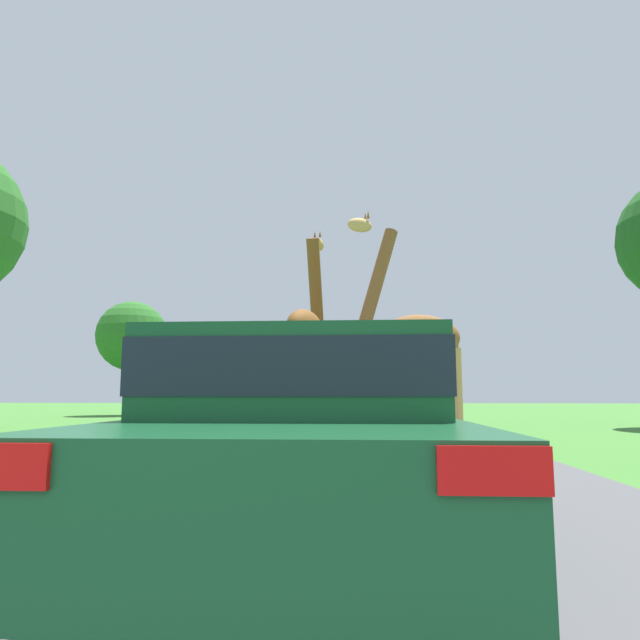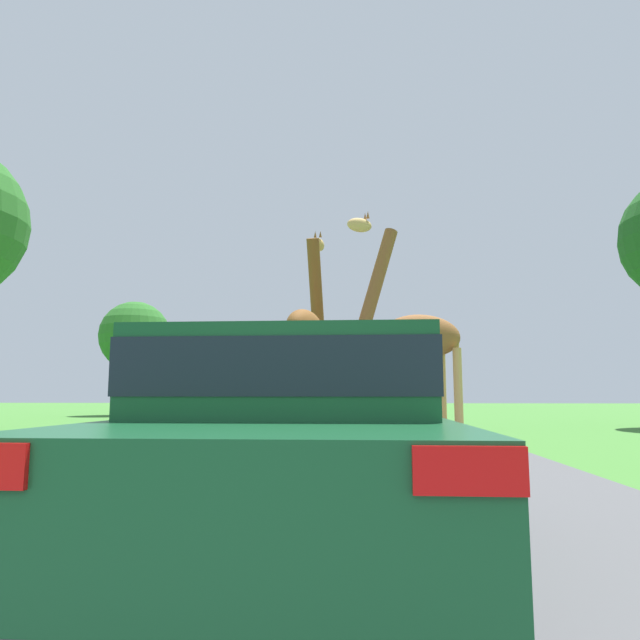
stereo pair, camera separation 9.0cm
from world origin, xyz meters
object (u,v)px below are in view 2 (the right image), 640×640
at_px(giraffe_near_road, 307,332).
at_px(giraffe_companion, 417,339).
at_px(car_queue_right, 315,403).
at_px(tree_centre_back, 135,337).
at_px(car_queue_left, 378,409).
at_px(car_lead_maroon, 293,437).

height_order(giraffe_near_road, giraffe_companion, giraffe_near_road).
bearing_deg(giraffe_companion, giraffe_near_road, 56.42).
xyz_separation_m(car_queue_right, tree_centre_back, (-10.38, 7.43, 3.43)).
xyz_separation_m(giraffe_companion, car_queue_left, (-0.74, 4.16, -1.57)).
bearing_deg(giraffe_near_road, car_queue_right, 100.84).
xyz_separation_m(giraffe_near_road, car_lead_maroon, (0.76, -8.63, -1.68)).
xyz_separation_m(car_lead_maroon, tree_centre_back, (-11.77, 25.83, 3.42)).
xyz_separation_m(car_lead_maroon, car_queue_right, (-1.40, 18.40, -0.01)).
bearing_deg(car_queue_right, car_queue_left, -68.76).
bearing_deg(car_queue_left, tree_centre_back, 133.52).
height_order(giraffe_near_road, car_queue_right, giraffe_near_road).
relative_size(giraffe_near_road, car_queue_right, 1.07).
bearing_deg(car_queue_left, giraffe_companion, -79.90).
xyz_separation_m(giraffe_companion, car_queue_right, (-3.04, 10.08, -1.48)).
xyz_separation_m(giraffe_near_road, car_queue_right, (-0.64, 9.77, -1.69)).
distance_m(car_queue_left, tree_centre_back, 18.74).
xyz_separation_m(giraffe_near_road, giraffe_companion, (2.40, -0.31, -0.21)).
relative_size(giraffe_near_road, tree_centre_back, 0.84).
height_order(car_queue_left, tree_centre_back, tree_centre_back).
bearing_deg(tree_centre_back, car_queue_left, -46.48).
distance_m(giraffe_near_road, giraffe_companion, 2.43).
height_order(car_lead_maroon, car_queue_left, car_lead_maroon).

